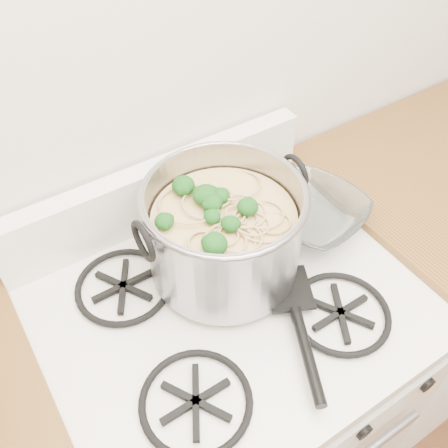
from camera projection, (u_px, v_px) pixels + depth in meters
gas_range at (229, 400)px, 1.37m from camera, size 0.76×0.66×0.92m
counter_right at (445, 259)px, 1.69m from camera, size 1.00×0.65×0.92m
stock_pot at (224, 233)px, 1.01m from camera, size 0.35×0.32×0.22m
spatula at (289, 287)px, 1.02m from camera, size 0.40×0.40×0.02m
glass_bowl at (310, 218)px, 1.16m from camera, size 0.12×0.12×0.02m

